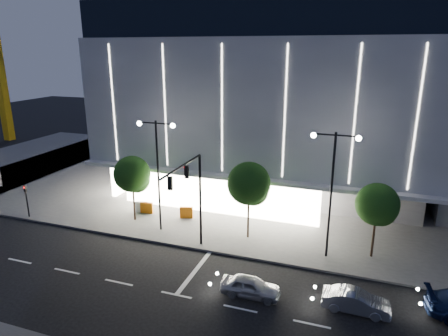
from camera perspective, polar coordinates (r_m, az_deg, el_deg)
ground at (r=27.10m, az=-9.33°, el=-14.97°), size 160.00×160.00×0.00m
sidewalk_museum at (r=46.69m, az=10.38°, el=-1.09°), size 70.00×40.00×0.15m
museum at (r=43.48m, az=7.98°, el=10.14°), size 30.00×25.80×18.00m
traffic_mast at (r=27.21m, az=-4.64°, el=-2.90°), size 0.33×5.89×7.07m
street_lamp_west at (r=30.92m, az=-9.48°, el=1.15°), size 3.16×0.36×9.00m
street_lamp_east at (r=27.34m, az=15.22°, el=-1.30°), size 3.16×0.36×9.00m
ped_signal_far at (r=38.16m, az=-26.37°, el=-3.83°), size 0.22×0.24×3.00m
tree_left at (r=33.77m, az=-12.94°, el=-1.13°), size 3.02×3.02×5.72m
tree_mid at (r=29.75m, az=3.62°, el=-2.56°), size 3.25×3.25×6.15m
tree_right at (r=28.98m, az=21.06°, el=-5.18°), size 2.91×2.91×5.51m
car_lead at (r=24.69m, az=3.83°, el=-16.54°), size 3.63×1.54×1.22m
car_second at (r=24.57m, az=18.33°, el=-17.64°), size 3.72×1.35×1.22m
barrier_a at (r=36.02m, az=-10.99°, el=-5.60°), size 1.13×0.42×1.00m
barrier_b at (r=36.25m, az=-11.65°, el=-5.49°), size 1.13×0.53×1.00m
barrier_c at (r=34.55m, az=-5.39°, el=-6.34°), size 1.13×0.54×1.00m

